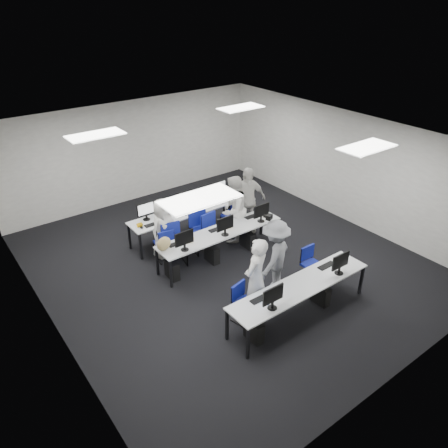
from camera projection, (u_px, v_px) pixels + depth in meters
room at (226, 205)px, 9.71m from camera, size 9.00×9.02×3.00m
ceiling_panels at (226, 141)px, 9.00m from camera, size 5.20×4.60×0.02m
desk_front at (300, 287)px, 8.42m from camera, size 3.20×0.70×0.73m
desk_mid at (220, 234)px, 10.25m from camera, size 3.20×0.70×0.73m
desk_back at (188, 212)px, 11.23m from camera, size 3.20×0.70×0.73m
equipment_front at (293, 305)px, 8.46m from camera, size 2.51×0.41×1.19m
equipment_mid at (214, 248)px, 10.29m from camera, size 2.91×0.41×1.19m
equipment_back at (194, 221)px, 11.50m from camera, size 2.91×0.41×1.19m
chair_0 at (244, 310)px, 8.48m from camera, size 0.48×0.51×0.81m
chair_1 at (311, 271)px, 9.65m from camera, size 0.40×0.44×0.81m
chair_2 at (175, 252)px, 10.24m from camera, size 0.57×0.61×0.98m
chair_3 at (201, 239)px, 10.77m from camera, size 0.54×0.58×0.98m
chair_4 at (240, 225)px, 11.46m from camera, size 0.46×0.49×0.85m
chair_5 at (165, 249)px, 10.42m from camera, size 0.47×0.51×0.85m
chair_6 at (203, 233)px, 11.03m from camera, size 0.52×0.55×0.95m
chair_7 at (232, 221)px, 11.64m from camera, size 0.59×0.61×0.92m
handbag at (164, 244)px, 9.47m from camera, size 0.41×0.33×0.30m
student_0 at (256, 279)px, 8.35m from camera, size 0.74×0.61×1.73m
student_1 at (233, 209)px, 10.92m from camera, size 1.03×0.92×1.75m
student_2 at (163, 229)px, 10.30m from camera, size 0.84×0.67×1.51m
student_3 at (247, 201)px, 11.31m from camera, size 1.13×0.67×1.81m
photographer at (275, 256)px, 9.13m from camera, size 1.22×0.99×1.64m
dslr_camera at (269, 217)px, 8.79m from camera, size 0.20×0.22×0.10m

